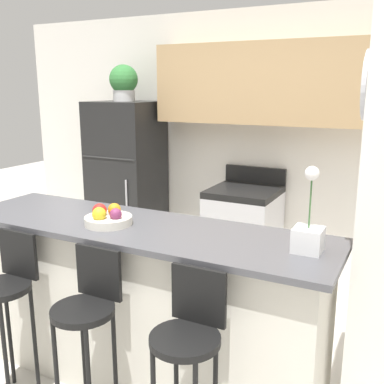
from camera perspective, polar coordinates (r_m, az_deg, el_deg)
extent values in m
plane|color=beige|center=(3.16, -6.40, -22.37)|extent=(14.00, 14.00, 0.00)
cube|color=white|center=(4.48, 7.97, 5.95)|extent=(5.60, 0.06, 2.55)
cube|color=tan|center=(4.16, 12.37, 13.31)|extent=(2.55, 0.32, 0.73)
cube|color=white|center=(4.28, 7.86, 10.38)|extent=(0.75, 0.28, 0.12)
cylinder|color=silver|center=(2.35, 21.41, 12.53)|extent=(0.02, 0.34, 0.34)
cylinder|color=white|center=(2.35, 21.27, 12.55)|extent=(0.01, 0.30, 0.30)
cube|color=silver|center=(2.90, -6.66, -14.32)|extent=(2.25, 0.55, 1.00)
cube|color=#4C4C51|center=(2.70, -6.96, -4.56)|extent=(2.37, 0.67, 0.04)
cube|color=black|center=(4.88, -8.14, -1.87)|extent=(0.66, 0.61, 1.15)
cube|color=black|center=(4.73, -8.48, 8.05)|extent=(0.66, 0.61, 0.54)
cube|color=#333333|center=(4.51, -10.64, 4.27)|extent=(0.63, 0.01, 0.01)
cylinder|color=#B2B2B7|center=(4.49, -8.27, -2.43)|extent=(0.02, 0.02, 0.63)
cube|color=silver|center=(4.33, 6.49, -5.86)|extent=(0.61, 0.63, 0.85)
cube|color=black|center=(4.20, 6.65, 0.02)|extent=(0.61, 0.63, 0.06)
cube|color=black|center=(4.45, 8.03, 2.18)|extent=(0.61, 0.04, 0.16)
cube|color=black|center=(4.03, 4.89, -6.64)|extent=(0.37, 0.01, 0.27)
cylinder|color=black|center=(2.83, -23.03, -11.15)|extent=(0.33, 0.33, 0.03)
cube|color=black|center=(2.85, -21.18, -7.35)|extent=(0.28, 0.02, 0.28)
cylinder|color=black|center=(2.86, -22.58, -19.12)|extent=(0.02, 0.02, 0.70)
cylinder|color=black|center=(3.12, -22.18, -16.21)|extent=(0.02, 0.02, 0.70)
cylinder|color=black|center=(2.98, -19.34, -17.45)|extent=(0.02, 0.02, 0.70)
cylinder|color=black|center=(2.44, -13.70, -14.46)|extent=(0.33, 0.33, 0.03)
cube|color=black|center=(2.47, -11.77, -9.96)|extent=(0.28, 0.02, 0.28)
cylinder|color=black|center=(2.62, -16.77, -21.87)|extent=(0.02, 0.02, 0.70)
cylinder|color=black|center=(2.75, -13.53, -19.83)|extent=(0.02, 0.02, 0.70)
cylinder|color=black|center=(2.64, -9.73, -21.25)|extent=(0.02, 0.02, 0.70)
cylinder|color=black|center=(2.14, -0.91, -18.25)|extent=(0.33, 0.33, 0.03)
cube|color=black|center=(2.17, 0.85, -12.99)|extent=(0.28, 0.02, 0.28)
cylinder|color=silver|center=(4.71, -8.62, 11.99)|extent=(0.22, 0.22, 0.11)
sphere|color=#387F3D|center=(4.71, -8.69, 13.98)|extent=(0.29, 0.29, 0.29)
cube|color=white|center=(2.31, 14.51, -5.89)|extent=(0.14, 0.14, 0.12)
cylinder|color=#386633|center=(2.26, 14.79, -1.38)|extent=(0.01, 0.01, 0.25)
sphere|color=white|center=(2.23, 15.01, 2.31)|extent=(0.07, 0.07, 0.07)
cylinder|color=silver|center=(2.73, -10.56, -3.57)|extent=(0.28, 0.28, 0.05)
sphere|color=#7A2D56|center=(2.67, -9.67, -2.81)|extent=(0.07, 0.07, 0.07)
sphere|color=orange|center=(2.76, -9.87, -2.22)|extent=(0.08, 0.08, 0.08)
sphere|color=red|center=(2.75, -11.66, -2.32)|extent=(0.09, 0.09, 0.09)
sphere|color=gold|center=(2.68, -11.71, -2.78)|extent=(0.08, 0.08, 0.08)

